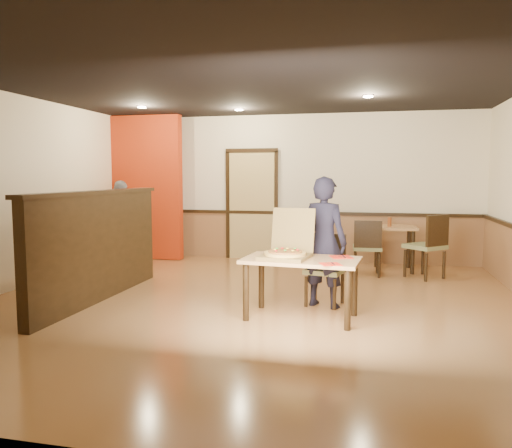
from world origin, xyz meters
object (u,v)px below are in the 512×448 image
at_px(passerby, 121,223).
at_px(main_table, 301,268).
at_px(diner_chair, 326,266).
at_px(pizza_box, 287,251).
at_px(side_chair_left, 367,245).
at_px(side_chair_right, 429,244).
at_px(condiment, 390,222).
at_px(diner, 324,242).
at_px(side_table, 394,237).

bearing_deg(passerby, main_table, -145.62).
distance_m(main_table, diner_chair, 0.76).
bearing_deg(pizza_box, passerby, 150.58).
xyz_separation_m(side_chair_left, side_chair_right, (0.95, 0.01, 0.06)).
xyz_separation_m(side_chair_left, condiment, (0.36, 0.57, 0.34)).
bearing_deg(condiment, pizza_box, -111.55).
xyz_separation_m(side_chair_right, diner, (-1.47, -2.08, 0.25)).
bearing_deg(passerby, side_table, -103.15).
relative_size(side_chair_right, condiment, 6.31).
relative_size(diner_chair, diner, 0.55).
bearing_deg(side_chair_right, side_chair_left, -43.45).
relative_size(side_chair_right, pizza_box, 1.50).
relative_size(main_table, pizza_box, 1.99).
height_order(diner, pizza_box, diner).
height_order(side_chair_left, side_chair_right, side_chair_right).
xyz_separation_m(diner, passerby, (-3.91, 2.17, -0.04)).
bearing_deg(pizza_box, condiment, 76.62).
bearing_deg(diner_chair, condiment, 83.14).
bearing_deg(diner, side_table, -89.96).
distance_m(side_table, condiment, 0.28).
bearing_deg(side_table, condiment, -151.27).
xyz_separation_m(side_table, passerby, (-4.88, -0.51, 0.19)).
bearing_deg(side_chair_right, condiment, -87.61).
distance_m(main_table, side_table, 3.46).
xyz_separation_m(diner, condiment, (0.88, 2.64, 0.03)).
xyz_separation_m(side_chair_left, side_table, (0.45, 0.62, 0.08)).
height_order(main_table, side_chair_left, side_chair_left).
relative_size(pizza_box, condiment, 4.21).
distance_m(side_chair_right, condiment, 0.86).
height_order(side_chair_right, condiment, side_chair_right).
bearing_deg(pizza_box, diner_chair, 68.21).
height_order(diner_chair, pizza_box, pizza_box).
bearing_deg(side_chair_left, main_table, 72.23).
bearing_deg(passerby, diner, -138.18).
relative_size(diner_chair, condiment, 5.47).
xyz_separation_m(main_table, side_table, (1.17, 3.26, -0.00)).
bearing_deg(diner, side_chair_right, -105.40).
relative_size(side_chair_right, side_table, 1.34).
distance_m(side_chair_right, pizza_box, 3.22).
xyz_separation_m(main_table, side_chair_left, (0.72, 2.64, -0.09)).
distance_m(side_chair_left, pizza_box, 2.78).
bearing_deg(passerby, condiment, -103.60).
xyz_separation_m(side_chair_left, diner, (-0.52, -2.07, 0.31)).
xyz_separation_m(side_chair_right, side_table, (-0.50, 0.60, 0.03)).
height_order(side_chair_left, passerby, passerby).
distance_m(diner_chair, diner, 0.36).
relative_size(side_chair_left, pizza_box, 1.35).
bearing_deg(diner_chair, pizza_box, -107.81).
relative_size(diner, pizza_box, 2.37).
relative_size(diner_chair, side_chair_right, 0.87).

